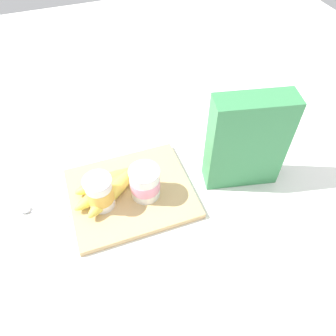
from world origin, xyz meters
TOP-DOWN VIEW (x-y plane):
  - ground_plane at (0.00, 0.00)m, footprint 2.40×2.40m
  - cutting_board at (0.00, 0.00)m, footprint 0.30×0.25m
  - cereal_box at (-0.28, 0.04)m, footprint 0.19×0.10m
  - yogurt_cup_front at (-0.03, 0.02)m, footprint 0.07×0.07m
  - yogurt_cup_back at (0.07, 0.01)m, footprint 0.07×0.07m
  - banana_bunch at (0.05, -0.02)m, footprint 0.19×0.14m
  - spoon at (0.24, -0.03)m, footprint 0.13×0.08m

SIDE VIEW (x-z plane):
  - ground_plane at x=0.00m, z-range 0.00..0.00m
  - spoon at x=0.24m, z-range 0.00..0.01m
  - cutting_board at x=0.00m, z-range 0.00..0.02m
  - banana_bunch at x=0.05m, z-range 0.02..0.05m
  - yogurt_cup_front at x=-0.03m, z-range 0.02..0.10m
  - yogurt_cup_back at x=0.07m, z-range 0.02..0.11m
  - cereal_box at x=-0.28m, z-range 0.00..0.26m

